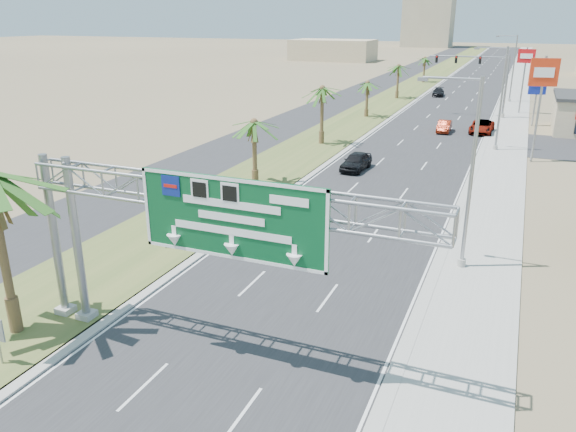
% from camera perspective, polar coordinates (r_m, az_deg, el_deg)
% --- Properties ---
extents(road, '(12.00, 300.00, 0.02)m').
position_cam_1_polar(road, '(117.86, 18.22, 12.55)').
color(road, '#28282B').
rests_on(road, ground).
extents(sidewalk_right, '(4.00, 300.00, 0.10)m').
position_cam_1_polar(sidewalk_right, '(117.49, 22.43, 12.06)').
color(sidewalk_right, '#9E9B93').
rests_on(sidewalk_right, ground).
extents(median_grass, '(7.00, 300.00, 0.12)m').
position_cam_1_polar(median_grass, '(119.07, 13.33, 13.08)').
color(median_grass, '#495D29').
rests_on(median_grass, ground).
extents(opposing_road, '(8.00, 300.00, 0.02)m').
position_cam_1_polar(opposing_road, '(120.41, 9.96, 13.35)').
color(opposing_road, '#28282B').
rests_on(opposing_road, ground).
extents(sign_gantry, '(16.75, 1.24, 7.50)m').
position_cam_1_polar(sign_gantry, '(20.81, -9.01, 0.79)').
color(sign_gantry, gray).
rests_on(sign_gantry, ground).
extents(palm_row_b, '(3.99, 3.99, 5.95)m').
position_cam_1_polar(palm_row_b, '(43.85, -3.47, 9.39)').
color(palm_row_b, brown).
rests_on(palm_row_b, ground).
extents(palm_row_c, '(3.99, 3.99, 6.75)m').
position_cam_1_polar(palm_row_c, '(58.39, 3.52, 12.72)').
color(palm_row_c, brown).
rests_on(palm_row_c, ground).
extents(palm_row_d, '(3.99, 3.99, 5.45)m').
position_cam_1_polar(palm_row_d, '(75.66, 8.10, 13.20)').
color(palm_row_d, brown).
rests_on(palm_row_d, ground).
extents(palm_row_e, '(3.99, 3.99, 6.15)m').
position_cam_1_polar(palm_row_e, '(94.03, 11.18, 14.68)').
color(palm_row_e, brown).
rests_on(palm_row_e, ground).
extents(palm_row_f, '(3.99, 3.99, 5.75)m').
position_cam_1_polar(palm_row_f, '(118.59, 13.75, 15.28)').
color(palm_row_f, brown).
rests_on(palm_row_f, ground).
extents(streetlight_near, '(3.27, 0.44, 10.00)m').
position_cam_1_polar(streetlight_near, '(29.97, 17.67, 3.22)').
color(streetlight_near, gray).
rests_on(streetlight_near, ground).
extents(streetlight_mid, '(3.27, 0.44, 10.00)m').
position_cam_1_polar(streetlight_mid, '(59.38, 20.62, 10.70)').
color(streetlight_mid, gray).
rests_on(streetlight_mid, ground).
extents(streetlight_far, '(3.27, 0.44, 10.00)m').
position_cam_1_polar(streetlight_far, '(95.16, 21.77, 13.51)').
color(streetlight_far, gray).
rests_on(streetlight_far, ground).
extents(signal_mast, '(10.28, 0.71, 8.00)m').
position_cam_1_polar(signal_mast, '(79.27, 19.83, 12.87)').
color(signal_mast, gray).
rests_on(signal_mast, ground).
extents(median_signback_b, '(0.75, 0.08, 2.08)m').
position_cam_1_polar(median_signback_b, '(32.58, -12.49, -1.02)').
color(median_signback_b, gray).
rests_on(median_signback_b, ground).
extents(tower_distant, '(20.00, 16.00, 35.00)m').
position_cam_1_polar(tower_distant, '(260.16, 14.20, 20.19)').
color(tower_distant, tan).
rests_on(tower_distant, ground).
extents(building_distant_left, '(24.00, 14.00, 6.00)m').
position_cam_1_polar(building_distant_left, '(175.71, 4.60, 16.46)').
color(building_distant_left, tan).
rests_on(building_distant_left, ground).
extents(car_left_lane, '(2.08, 4.59, 1.53)m').
position_cam_1_polar(car_left_lane, '(49.29, 6.94, 5.52)').
color(car_left_lane, black).
rests_on(car_left_lane, ground).
extents(car_mid_lane, '(1.53, 4.08, 1.33)m').
position_cam_1_polar(car_mid_lane, '(67.90, 15.58, 8.75)').
color(car_mid_lane, maroon).
rests_on(car_mid_lane, ground).
extents(car_right_lane, '(2.59, 5.37, 1.48)m').
position_cam_1_polar(car_right_lane, '(68.56, 19.09, 8.56)').
color(car_right_lane, gray).
rests_on(car_right_lane, ground).
extents(car_far, '(2.23, 4.61, 1.29)m').
position_cam_1_polar(car_far, '(99.19, 15.02, 12.05)').
color(car_far, black).
rests_on(car_far, ground).
extents(pole_sign_red_near, '(2.42, 0.71, 9.44)m').
position_cam_1_polar(pole_sign_red_near, '(55.43, 24.50, 12.55)').
color(pole_sign_red_near, gray).
rests_on(pole_sign_red_near, ground).
extents(pole_sign_blue, '(2.02, 0.70, 7.00)m').
position_cam_1_polar(pole_sign_blue, '(74.90, 24.06, 12.17)').
color(pole_sign_blue, gray).
rests_on(pole_sign_blue, ground).
extents(pole_sign_red_far, '(2.22, 0.49, 8.75)m').
position_cam_1_polar(pole_sign_red_far, '(83.91, 23.00, 14.24)').
color(pole_sign_red_far, gray).
rests_on(pole_sign_red_far, ground).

